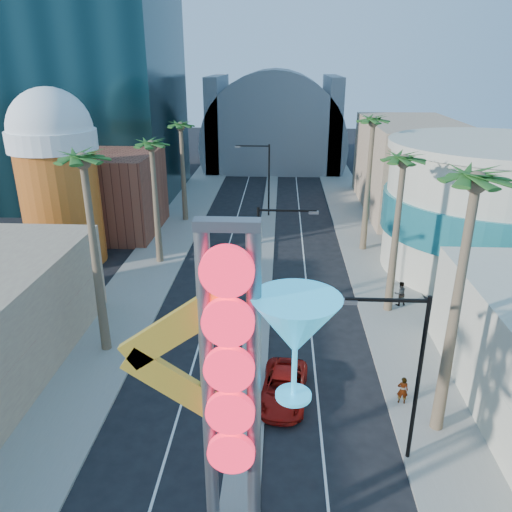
{
  "coord_description": "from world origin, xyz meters",
  "views": [
    {
      "loc": [
        1.43,
        -9.52,
        16.51
      ],
      "look_at": [
        -0.17,
        20.54,
        4.54
      ],
      "focal_mm": 35.0,
      "sensor_mm": 36.0,
      "label": 1
    }
  ],
  "objects": [
    {
      "name": "brick_filler_west",
      "position": [
        -16.0,
        38.0,
        4.0
      ],
      "size": [
        10.0,
        10.0,
        8.0
      ],
      "primitive_type": "cube",
      "color": "brown",
      "rests_on": "ground"
    },
    {
      "name": "sidewalk_east",
      "position": [
        9.5,
        35.0,
        0.07
      ],
      "size": [
        5.0,
        100.0,
        0.15
      ],
      "primitive_type": "cube",
      "color": "gray",
      "rests_on": "ground"
    },
    {
      "name": "turquoise_building",
      "position": [
        18.0,
        30.0,
        5.25
      ],
      "size": [
        16.6,
        16.6,
        10.6
      ],
      "color": "beige",
      "rests_on": "ground"
    },
    {
      "name": "red_pickup",
      "position": [
        1.72,
        11.92,
        0.68
      ],
      "size": [
        2.72,
        5.11,
        1.37
      ],
      "primitive_type": "imported",
      "rotation": [
        0.0,
        0.0,
        -0.09
      ],
      "color": "#A8130C",
      "rests_on": "ground"
    },
    {
      "name": "filler_east",
      "position": [
        16.0,
        48.0,
        5.0
      ],
      "size": [
        10.0,
        20.0,
        10.0
      ],
      "primitive_type": "cube",
      "color": "#A48069",
      "rests_on": "ground"
    },
    {
      "name": "palm_7",
      "position": [
        9.0,
        34.0,
        10.82
      ],
      "size": [
        2.4,
        2.4,
        12.7
      ],
      "color": "brown",
      "rests_on": "ground"
    },
    {
      "name": "pedestrian_a",
      "position": [
        7.72,
        11.71,
        0.91
      ],
      "size": [
        0.59,
        0.43,
        1.52
      ],
      "primitive_type": "imported",
      "rotation": [
        0.0,
        0.0,
        3.02
      ],
      "color": "gray",
      "rests_on": "sidewalk_east"
    },
    {
      "name": "palm_1",
      "position": [
        -9.0,
        16.0,
        10.82
      ],
      "size": [
        2.4,
        2.4,
        12.7
      ],
      "color": "brown",
      "rests_on": "ground"
    },
    {
      "name": "palm_5",
      "position": [
        9.0,
        10.0,
        11.27
      ],
      "size": [
        2.4,
        2.4,
        13.2
      ],
      "color": "brown",
      "rests_on": "ground"
    },
    {
      "name": "palm_6",
      "position": [
        9.0,
        22.0,
        9.93
      ],
      "size": [
        2.4,
        2.4,
        11.7
      ],
      "color": "brown",
      "rests_on": "ground"
    },
    {
      "name": "canopy",
      "position": [
        0.0,
        72.0,
        4.31
      ],
      "size": [
        22.0,
        16.0,
        22.0
      ],
      "color": "slate",
      "rests_on": "ground"
    },
    {
      "name": "streetlight_0",
      "position": [
        0.55,
        20.0,
        4.88
      ],
      "size": [
        3.79,
        0.25,
        8.0
      ],
      "color": "black",
      "rests_on": "ground"
    },
    {
      "name": "sidewalk_west",
      "position": [
        -9.5,
        35.0,
        0.07
      ],
      "size": [
        5.0,
        100.0,
        0.15
      ],
      "primitive_type": "cube",
      "color": "gray",
      "rests_on": "ground"
    },
    {
      "name": "streetlight_1",
      "position": [
        -0.55,
        44.0,
        4.88
      ],
      "size": [
        3.79,
        0.25,
        8.0
      ],
      "color": "black",
      "rests_on": "ground"
    },
    {
      "name": "streetlight_2",
      "position": [
        6.72,
        8.0,
        4.83
      ],
      "size": [
        3.45,
        0.25,
        8.0
      ],
      "color": "black",
      "rests_on": "ground"
    },
    {
      "name": "beer_mug",
      "position": [
        -17.0,
        30.0,
        7.84
      ],
      "size": [
        7.0,
        7.0,
        14.5
      ],
      "color": "#B25B17",
      "rests_on": "ground"
    },
    {
      "name": "neon_sign",
      "position": [
        0.82,
        2.96,
        7.31
      ],
      "size": [
        6.53,
        2.6,
        12.55
      ],
      "color": "gray",
      "rests_on": "ground"
    },
    {
      "name": "median",
      "position": [
        0.0,
        38.0,
        0.07
      ],
      "size": [
        1.6,
        84.0,
        0.15
      ],
      "primitive_type": "cube",
      "color": "gray",
      "rests_on": "ground"
    },
    {
      "name": "palm_2",
      "position": [
        -9.0,
        30.0,
        9.48
      ],
      "size": [
        2.4,
        2.4,
        11.2
      ],
      "color": "brown",
      "rests_on": "ground"
    },
    {
      "name": "palm_3",
      "position": [
        -9.0,
        42.0,
        9.48
      ],
      "size": [
        2.4,
        2.4,
        11.2
      ],
      "color": "brown",
      "rests_on": "ground"
    },
    {
      "name": "pedestrian_b",
      "position": [
        9.93,
        22.71,
        1.04
      ],
      "size": [
        0.98,
        0.83,
        1.78
      ],
      "primitive_type": "imported",
      "rotation": [
        0.0,
        0.0,
        3.35
      ],
      "color": "gray",
      "rests_on": "sidewalk_east"
    }
  ]
}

